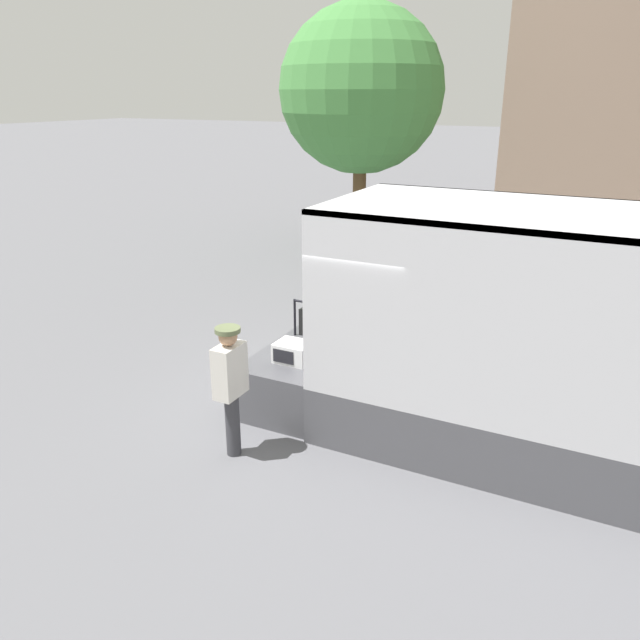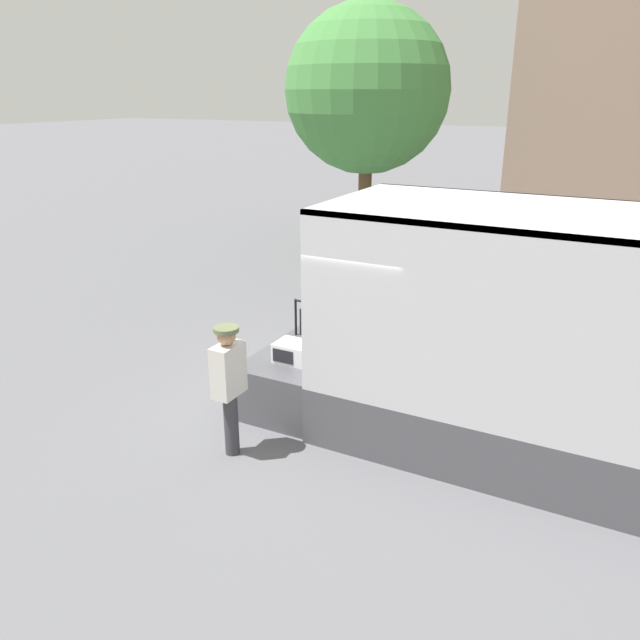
% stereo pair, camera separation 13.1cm
% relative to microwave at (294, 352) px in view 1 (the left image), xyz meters
% --- Properties ---
extents(ground_plane, '(160.00, 160.00, 0.00)m').
position_rel_microwave_xyz_m(ground_plane, '(0.53, 0.50, -0.91)').
color(ground_plane, slate).
extents(tailgate_deck, '(1.15, 2.29, 0.77)m').
position_rel_microwave_xyz_m(tailgate_deck, '(-0.05, 0.50, -0.52)').
color(tailgate_deck, '#4C4C51').
rests_on(tailgate_deck, ground).
extents(microwave, '(0.49, 0.42, 0.27)m').
position_rel_microwave_xyz_m(microwave, '(0.00, 0.00, 0.00)').
color(microwave, white).
rests_on(microwave, tailgate_deck).
extents(portable_generator, '(0.71, 0.43, 0.58)m').
position_rel_microwave_xyz_m(portable_generator, '(-0.11, 1.07, 0.08)').
color(portable_generator, black).
rests_on(portable_generator, tailgate_deck).
extents(worker_person, '(0.30, 0.44, 1.69)m').
position_rel_microwave_xyz_m(worker_person, '(-0.13, -1.32, 0.13)').
color(worker_person, '#38383D').
rests_on(worker_person, ground).
extents(street_tree, '(4.29, 4.29, 6.48)m').
position_rel_microwave_xyz_m(street_tree, '(-2.93, 9.00, 3.42)').
color(street_tree, brown).
rests_on(street_tree, ground).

